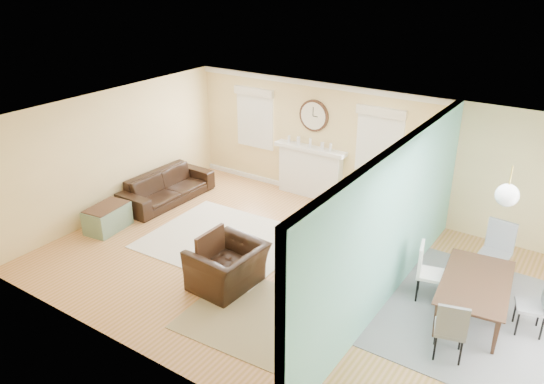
# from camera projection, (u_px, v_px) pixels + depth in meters

# --- Properties ---
(floor) EXTENTS (9.00, 9.00, 0.00)m
(floor) POSITION_uv_depth(u_px,v_px,m) (301.00, 272.00, 9.14)
(floor) COLOR #AC7535
(floor) RESTS_ON ground
(wall_back) EXTENTS (9.00, 0.02, 2.60)m
(wall_back) POSITION_uv_depth(u_px,v_px,m) (377.00, 152.00, 10.90)
(wall_back) COLOR #D9BB7C
(wall_back) RESTS_ON ground
(wall_front) EXTENTS (9.00, 0.02, 2.60)m
(wall_front) POSITION_uv_depth(u_px,v_px,m) (174.00, 292.00, 6.34)
(wall_front) COLOR #D9BB7C
(wall_front) RESTS_ON ground
(wall_left) EXTENTS (0.02, 6.00, 2.60)m
(wall_left) POSITION_uv_depth(u_px,v_px,m) (115.00, 152.00, 10.91)
(wall_left) COLOR #D9BB7C
(wall_left) RESTS_ON ground
(ceiling) EXTENTS (9.00, 6.00, 0.02)m
(ceiling) POSITION_uv_depth(u_px,v_px,m) (305.00, 127.00, 8.09)
(ceiling) COLOR white
(ceiling) RESTS_ON wall_back
(partition) EXTENTS (0.17, 6.00, 2.60)m
(partition) POSITION_uv_depth(u_px,v_px,m) (398.00, 217.00, 8.04)
(partition) COLOR #D9BB7C
(partition) RESTS_ON ground
(fireplace) EXTENTS (1.70, 0.30, 1.17)m
(fireplace) POSITION_uv_depth(u_px,v_px,m) (310.00, 171.00, 11.85)
(fireplace) COLOR white
(fireplace) RESTS_ON ground
(wall_clock) EXTENTS (0.70, 0.07, 0.70)m
(wall_clock) POSITION_uv_depth(u_px,v_px,m) (314.00, 116.00, 11.41)
(wall_clock) COLOR #482D1D
(wall_clock) RESTS_ON wall_back
(window_left) EXTENTS (1.05, 0.13, 1.42)m
(window_left) POSITION_uv_depth(u_px,v_px,m) (255.00, 114.00, 12.27)
(window_left) COLOR white
(window_left) RESTS_ON wall_back
(window_right) EXTENTS (1.05, 0.13, 1.42)m
(window_right) POSITION_uv_depth(u_px,v_px,m) (380.00, 137.00, 10.69)
(window_right) COLOR white
(window_right) RESTS_ON wall_back
(pendant) EXTENTS (0.30, 0.30, 0.55)m
(pendant) POSITION_uv_depth(u_px,v_px,m) (507.00, 195.00, 6.73)
(pendant) COLOR gold
(pendant) RESTS_ON ceiling
(rug_cream) EXTENTS (2.87, 2.51, 0.01)m
(rug_cream) POSITION_uv_depth(u_px,v_px,m) (224.00, 240.00, 10.17)
(rug_cream) COLOR beige
(rug_cream) RESTS_ON floor
(rug_jute) EXTENTS (2.33, 1.95, 0.01)m
(rug_jute) POSITION_uv_depth(u_px,v_px,m) (262.00, 318.00, 7.95)
(rug_jute) COLOR #9C8765
(rug_jute) RESTS_ON floor
(rug_grey) EXTENTS (2.61, 3.26, 0.01)m
(rug_grey) POSITION_uv_depth(u_px,v_px,m) (473.00, 315.00, 8.02)
(rug_grey) COLOR slate
(rug_grey) RESTS_ON floor
(sofa) EXTENTS (0.91, 2.24, 0.65)m
(sofa) POSITION_uv_depth(u_px,v_px,m) (167.00, 187.00, 11.71)
(sofa) COLOR black
(sofa) RESTS_ON floor
(eames_chair) EXTENTS (1.05, 1.18, 0.74)m
(eames_chair) POSITION_uv_depth(u_px,v_px,m) (228.00, 267.00, 8.60)
(eames_chair) COLOR black
(eames_chair) RESTS_ON floor
(green_chair) EXTENTS (0.96, 0.98, 0.70)m
(green_chair) POSITION_uv_depth(u_px,v_px,m) (381.00, 213.00, 10.46)
(green_chair) COLOR #156950
(green_chair) RESTS_ON floor
(trunk) EXTENTS (0.64, 0.93, 0.50)m
(trunk) POSITION_uv_depth(u_px,v_px,m) (107.00, 218.00, 10.49)
(trunk) COLOR slate
(trunk) RESTS_ON floor
(credenza) EXTENTS (0.47, 1.38, 0.80)m
(credenza) POSITION_uv_depth(u_px,v_px,m) (392.00, 248.00, 9.10)
(credenza) COLOR #875F42
(credenza) RESTS_ON floor
(tv) EXTENTS (0.18, 1.03, 0.59)m
(tv) POSITION_uv_depth(u_px,v_px,m) (395.00, 211.00, 8.83)
(tv) COLOR black
(tv) RESTS_ON credenza
(garden_stool) EXTENTS (0.34, 0.34, 0.50)m
(garden_stool) POSITION_uv_depth(u_px,v_px,m) (370.00, 286.00, 8.30)
(garden_stool) COLOR white
(garden_stool) RESTS_ON floor
(potted_plant) EXTENTS (0.49, 0.50, 0.42)m
(potted_plant) POSITION_uv_depth(u_px,v_px,m) (372.00, 261.00, 8.12)
(potted_plant) COLOR #337F33
(potted_plant) RESTS_ON garden_stool
(dining_table) EXTENTS (1.16, 1.82, 0.60)m
(dining_table) POSITION_uv_depth(u_px,v_px,m) (476.00, 299.00, 7.90)
(dining_table) COLOR #482D1D
(dining_table) RESTS_ON floor
(dining_chair_n) EXTENTS (0.50, 0.50, 1.04)m
(dining_chair_n) POSITION_uv_depth(u_px,v_px,m) (496.00, 248.00, 8.66)
(dining_chair_n) COLOR slate
(dining_chair_n) RESTS_ON floor
(dining_chair_s) EXTENTS (0.50, 0.50, 0.91)m
(dining_chair_s) POSITION_uv_depth(u_px,v_px,m) (451.00, 323.00, 7.01)
(dining_chair_s) COLOR slate
(dining_chair_s) RESTS_ON floor
(dining_chair_w) EXTENTS (0.50, 0.50, 0.94)m
(dining_chair_w) POSITION_uv_depth(u_px,v_px,m) (431.00, 268.00, 8.21)
(dining_chair_w) COLOR white
(dining_chair_w) RESTS_ON floor
(dining_chair_e) EXTENTS (0.49, 0.49, 0.90)m
(dining_chair_e) POSITION_uv_depth(u_px,v_px,m) (532.00, 301.00, 7.48)
(dining_chair_e) COLOR slate
(dining_chair_e) RESTS_ON floor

